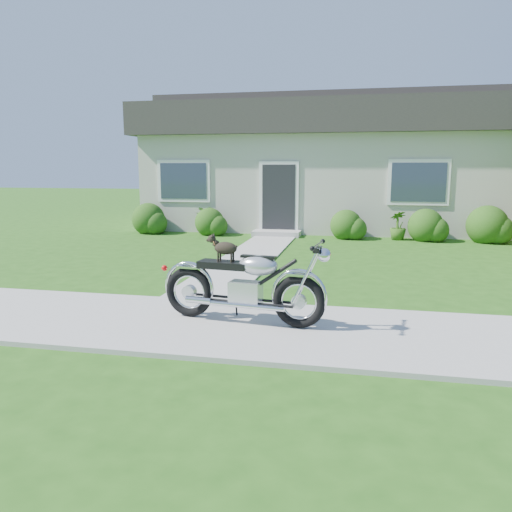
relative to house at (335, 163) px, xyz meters
The scene contains 8 objects.
ground 12.19m from the house, 89.99° to the right, with size 80.00×80.00×0.00m, color #235114.
sidewalk 12.18m from the house, 89.99° to the right, with size 24.00×2.20×0.04m, color #9E9B93.
walkway 7.47m from the house, 102.09° to the right, with size 1.20×8.00×0.03m, color #9E9B93.
house is the anchor object (origin of this frame).
shrub_row 3.90m from the house, 89.14° to the right, with size 10.86×1.09×1.09m.
potted_plant_left 5.30m from the house, 136.47° to the right, with size 0.73×0.63×0.81m, color #2C6019.
potted_plant_right 4.34m from the house, 60.21° to the right, with size 0.45×0.45×0.81m, color #345C19.
motorcycle_with_dog 12.01m from the house, 92.39° to the right, with size 2.22×0.62×1.11m.
Camera 1 is at (0.89, -5.91, 2.00)m, focal length 35.00 mm.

